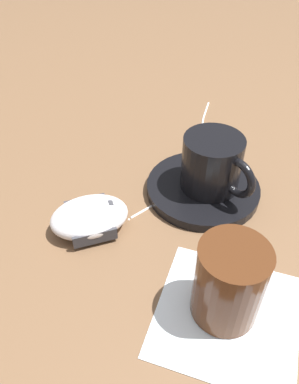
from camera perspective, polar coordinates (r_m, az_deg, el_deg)
name	(u,v)px	position (r m, az deg, el deg)	size (l,w,h in m)	color
ground_plane	(174,249)	(0.45, 3.80, -8.72)	(3.00, 3.00, 0.00)	brown
saucer	(203,188)	(0.52, 8.11, 0.57)	(0.16, 0.16, 0.01)	black
coffee_cup	(213,164)	(0.50, 9.65, 4.25)	(0.08, 0.11, 0.07)	black
computer_mouse	(90,217)	(0.47, -9.10, -3.76)	(0.12, 0.11, 0.04)	silver
mouse_cable	(188,152)	(0.60, 5.95, 6.03)	(0.32, 0.11, 0.00)	white
napkin_under_glass	(227,315)	(0.41, 11.69, -17.88)	(0.14, 0.14, 0.00)	white
drinking_glass	(229,282)	(0.37, 12.03, -13.30)	(0.07, 0.07, 0.09)	#4C2814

